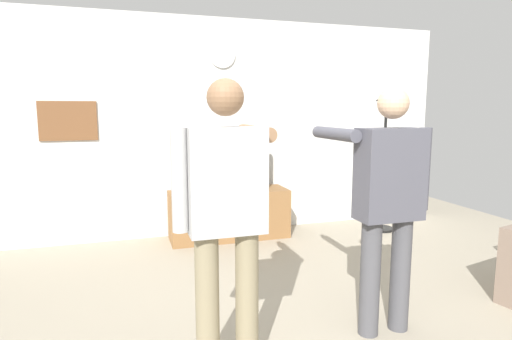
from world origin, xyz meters
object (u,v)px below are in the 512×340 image
object	(u,v)px
framed_picture	(68,121)
person_standing_nearer_couch	(388,196)
tv_stand	(229,214)
wall_clock	(222,55)
floor_lamp	(385,131)
person_standing_nearer_lamp	(226,211)
television	(228,166)

from	to	relation	value
framed_picture	person_standing_nearer_couch	world-z (taller)	person_standing_nearer_couch
tv_stand	wall_clock	world-z (taller)	wall_clock
tv_stand	floor_lamp	world-z (taller)	floor_lamp
wall_clock	person_standing_nearer_lamp	size ratio (longest dim) A/B	0.19
television	framed_picture	xyz separation A→B (m)	(-1.80, 0.25, 0.56)
wall_clock	floor_lamp	xyz separation A→B (m)	(2.00, -0.56, -0.94)
tv_stand	floor_lamp	distance (m)	2.26
television	person_standing_nearer_couch	world-z (taller)	person_standing_nearer_couch
tv_stand	floor_lamp	size ratio (longest dim) A/B	0.79
television	framed_picture	distance (m)	1.90
framed_picture	person_standing_nearer_couch	bearing A→B (deg)	-50.15
floor_lamp	television	bearing A→B (deg)	171.07
person_standing_nearer_couch	tv_stand	bearing A→B (deg)	101.84
person_standing_nearer_lamp	person_standing_nearer_couch	world-z (taller)	person_standing_nearer_lamp
tv_stand	wall_clock	xyz separation A→B (m)	(-0.00, 0.29, 1.95)
wall_clock	framed_picture	size ratio (longest dim) A/B	0.52
framed_picture	person_standing_nearer_lamp	distance (m)	3.15
framed_picture	tv_stand	bearing A→B (deg)	-9.32
wall_clock	person_standing_nearer_couch	world-z (taller)	wall_clock
framed_picture	person_standing_nearer_lamp	world-z (taller)	person_standing_nearer_lamp
tv_stand	person_standing_nearer_couch	distance (m)	2.63
television	person_standing_nearer_couch	size ratio (longest dim) A/B	0.61
floor_lamp	person_standing_nearer_lamp	size ratio (longest dim) A/B	1.04
wall_clock	television	bearing A→B (deg)	-90.00
television	person_standing_nearer_couch	bearing A→B (deg)	-78.37
tv_stand	person_standing_nearer_lamp	size ratio (longest dim) A/B	0.82
television	wall_clock	distance (m)	1.38
tv_stand	framed_picture	xyz separation A→B (m)	(-1.80, 0.30, 1.15)
person_standing_nearer_lamp	person_standing_nearer_couch	xyz separation A→B (m)	(1.18, 0.13, -0.02)
tv_stand	person_standing_nearer_couch	bearing A→B (deg)	-78.16
framed_picture	floor_lamp	xyz separation A→B (m)	(3.80, -0.56, -0.15)
television	wall_clock	bearing A→B (deg)	90.00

